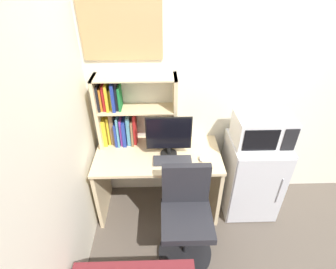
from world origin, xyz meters
TOP-DOWN VIEW (x-y plane):
  - wall_back at (0.40, 0.02)m, footprint 6.40×0.04m
  - desk at (-0.93, -0.31)m, footprint 1.24×0.62m
  - hutch_bookshelf at (-1.24, -0.11)m, footprint 0.77×0.23m
  - monitor at (-0.82, -0.32)m, footprint 0.43×0.16m
  - keyboard at (-0.79, -0.43)m, footprint 0.36×0.14m
  - computer_mouse at (-0.51, -0.42)m, footprint 0.05×0.09m
  - mini_fridge at (0.06, -0.31)m, footprint 0.55×0.53m
  - microwave at (0.06, -0.31)m, footprint 0.52×0.36m
  - desk_chair at (-0.69, -0.83)m, footprint 0.51×0.51m
  - wall_corkboard at (-1.21, -0.01)m, footprint 0.70×0.02m

SIDE VIEW (x-z plane):
  - desk_chair at x=-0.69m, z-range -0.05..0.89m
  - mini_fridge at x=0.06m, z-range 0.00..0.89m
  - desk at x=-0.93m, z-range 0.15..0.91m
  - keyboard at x=-0.79m, z-range 0.77..0.79m
  - computer_mouse at x=-0.51m, z-range 0.77..0.80m
  - monitor at x=-0.82m, z-range 0.78..1.20m
  - microwave at x=0.06m, z-range 0.89..1.18m
  - hutch_bookshelf at x=-1.24m, z-range 0.75..1.48m
  - wall_back at x=0.40m, z-range 0.00..2.60m
  - wall_corkboard at x=-1.21m, z-range 1.62..2.14m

